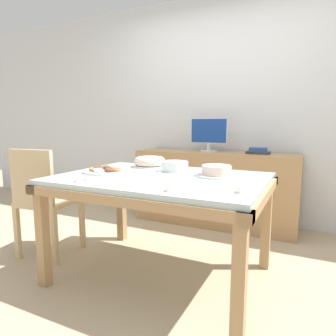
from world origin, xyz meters
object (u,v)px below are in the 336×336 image
(book_stack, at_px, (258,151))
(pastry_platter, at_px, (107,170))
(tealight_near_cakes, at_px, (77,181))
(tealight_centre, at_px, (87,179))
(computer_monitor, at_px, (209,135))
(cake_golden_bundt, at_px, (150,162))
(tealight_right_edge, at_px, (167,190))
(plate_stack, at_px, (175,166))
(cake_chocolate_round, at_px, (216,171))
(chair, at_px, (43,197))
(tealight_left_edge, at_px, (239,191))

(book_stack, distance_m, pastry_platter, 1.63)
(tealight_near_cakes, distance_m, tealight_centre, 0.07)
(computer_monitor, height_order, cake_golden_bundt, computer_monitor)
(cake_golden_bundt, relative_size, tealight_right_edge, 6.83)
(computer_monitor, bearing_deg, plate_stack, -86.08)
(computer_monitor, relative_size, cake_chocolate_round, 1.43)
(plate_stack, xyz_separation_m, tealight_near_cakes, (-0.38, -0.69, -0.03))
(book_stack, xyz_separation_m, tealight_near_cakes, (-0.85, -1.76, -0.08))
(tealight_right_edge, bearing_deg, tealight_centre, 174.62)
(cake_chocolate_round, height_order, tealight_centre, cake_chocolate_round)
(computer_monitor, relative_size, pastry_platter, 1.17)
(chair, distance_m, tealight_right_edge, 1.37)
(computer_monitor, relative_size, tealight_left_edge, 10.60)
(tealight_centre, height_order, tealight_left_edge, same)
(cake_golden_bundt, distance_m, plate_stack, 0.33)
(pastry_platter, bearing_deg, plate_stack, 30.34)
(plate_stack, distance_m, tealight_right_edge, 0.72)
(cake_chocolate_round, height_order, pastry_platter, cake_chocolate_round)
(tealight_near_cakes, bearing_deg, book_stack, 64.35)
(chair, relative_size, tealight_near_cakes, 23.50)
(cake_chocolate_round, relative_size, tealight_left_edge, 7.42)
(pastry_platter, relative_size, tealight_right_edge, 9.09)
(cake_golden_bundt, bearing_deg, chair, -146.49)
(plate_stack, height_order, tealight_left_edge, plate_stack)
(computer_monitor, bearing_deg, tealight_right_edge, -79.19)
(tealight_left_edge, bearing_deg, chair, 174.30)
(cake_chocolate_round, bearing_deg, cake_golden_bundt, 162.44)
(chair, xyz_separation_m, book_stack, (1.52, 1.45, 0.34))
(chair, relative_size, book_stack, 3.95)
(pastry_platter, height_order, plate_stack, plate_stack)
(tealight_right_edge, xyz_separation_m, tealight_centre, (-0.62, 0.06, 0.00))
(chair, relative_size, tealight_centre, 23.50)
(chair, distance_m, computer_monitor, 1.82)
(cake_chocolate_round, xyz_separation_m, cake_golden_bundt, (-0.66, 0.21, 0.01))
(tealight_near_cakes, distance_m, tealight_left_edge, 1.02)
(tealight_right_edge, bearing_deg, plate_stack, 111.16)
(cake_golden_bundt, bearing_deg, pastry_platter, -111.74)
(plate_stack, xyz_separation_m, tealight_left_edge, (0.63, -0.54, -0.03))
(tealight_left_edge, bearing_deg, tealight_near_cakes, -171.78)
(chair, relative_size, tealight_left_edge, 23.50)
(computer_monitor, bearing_deg, tealight_centre, -99.64)
(book_stack, height_order, plate_stack, book_stack)
(cake_golden_bundt, bearing_deg, plate_stack, -23.26)
(computer_monitor, bearing_deg, cake_chocolate_round, -69.23)
(tealight_right_edge, height_order, tealight_centre, same)
(chair, bearing_deg, tealight_near_cakes, -24.90)
(computer_monitor, height_order, tealight_right_edge, computer_monitor)
(chair, distance_m, tealight_near_cakes, 0.79)
(chair, relative_size, plate_stack, 4.48)
(cake_chocolate_round, xyz_separation_m, tealight_left_edge, (0.26, -0.46, -0.03))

